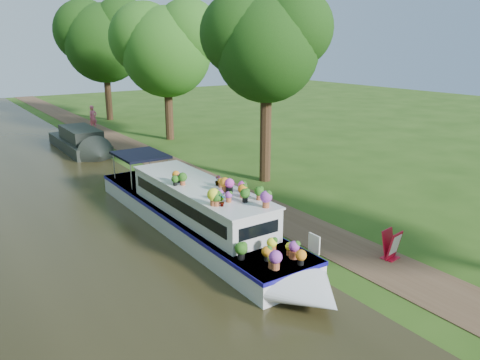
% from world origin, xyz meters
% --- Properties ---
extents(ground, '(100.00, 100.00, 0.00)m').
position_xyz_m(ground, '(0.00, 0.00, 0.00)').
color(ground, '#264812').
rests_on(ground, ground).
extents(canal_water, '(10.00, 100.00, 0.02)m').
position_xyz_m(canal_water, '(-6.00, 0.00, 0.01)').
color(canal_water, black).
rests_on(canal_water, ground).
extents(towpath, '(2.20, 100.00, 0.03)m').
position_xyz_m(towpath, '(1.20, 0.00, 0.01)').
color(towpath, '#503825').
rests_on(towpath, ground).
extents(plant_boat, '(2.29, 13.52, 2.31)m').
position_xyz_m(plant_boat, '(-2.25, -1.21, 0.85)').
color(plant_boat, silver).
rests_on(plant_boat, canal_water).
extents(tree_near_overhang, '(5.52, 5.28, 8.99)m').
position_xyz_m(tree_near_overhang, '(3.79, 3.06, 6.60)').
color(tree_near_overhang, '#321E10').
rests_on(tree_near_overhang, ground).
extents(tree_near_mid, '(6.90, 6.60, 9.40)m').
position_xyz_m(tree_near_mid, '(4.48, 15.08, 6.44)').
color(tree_near_mid, '#321E10').
rests_on(tree_near_mid, ground).
extents(tree_near_far, '(7.59, 7.26, 10.30)m').
position_xyz_m(tree_near_far, '(3.98, 26.09, 7.05)').
color(tree_near_far, '#321E10').
rests_on(tree_near_far, ground).
extents(second_boat, '(2.19, 7.60, 1.47)m').
position_xyz_m(second_boat, '(-1.79, 14.70, 0.60)').
color(second_boat, black).
rests_on(second_boat, canal_water).
extents(sandwich_board, '(0.60, 0.53, 0.92)m').
position_xyz_m(sandwich_board, '(1.75, -6.25, 0.45)').
color(sandwich_board, '#B20C24').
rests_on(sandwich_board, towpath).
extents(pedestrian_pink, '(0.80, 0.65, 1.88)m').
position_xyz_m(pedestrian_pink, '(1.19, 21.64, 0.97)').
color(pedestrian_pink, '#CE55A1').
rests_on(pedestrian_pink, towpath).
extents(verge_plant, '(0.40, 0.35, 0.43)m').
position_xyz_m(verge_plant, '(-0.60, 0.56, 0.22)').
color(verge_plant, '#2B601D').
rests_on(verge_plant, ground).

